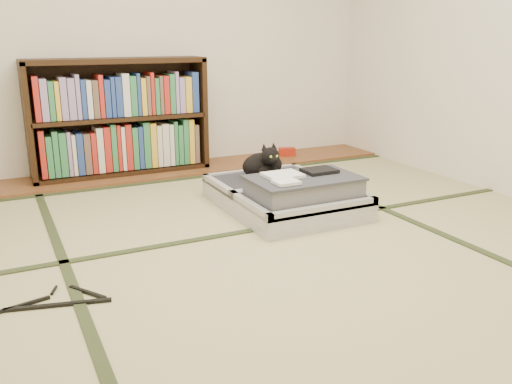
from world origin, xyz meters
name	(u,v)px	position (x,y,z in m)	size (l,w,h in m)	color
floor	(277,257)	(0.00, 0.00, 0.00)	(4.50, 4.50, 0.00)	tan
wood_strip	(163,171)	(0.00, 2.00, 0.01)	(4.00, 0.50, 0.02)	brown
red_item	(287,152)	(1.20, 2.03, 0.06)	(0.15, 0.09, 0.07)	#A81F0D
tatami_borders	(238,227)	(0.00, 0.49, 0.00)	(4.00, 4.50, 0.01)	#2D381E
bookcase	(119,120)	(-0.32, 2.07, 0.45)	(1.40, 0.32, 0.92)	black
suitcase	(287,195)	(0.42, 0.65, 0.10)	(0.75, 1.00, 0.30)	silver
cat	(264,165)	(0.40, 0.94, 0.25)	(0.33, 0.34, 0.27)	black
cable_coil	(285,174)	(0.58, 0.97, 0.16)	(0.10, 0.10, 0.03)	white
hanger	(57,301)	(-1.08, -0.03, 0.01)	(0.45, 0.25, 0.01)	black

